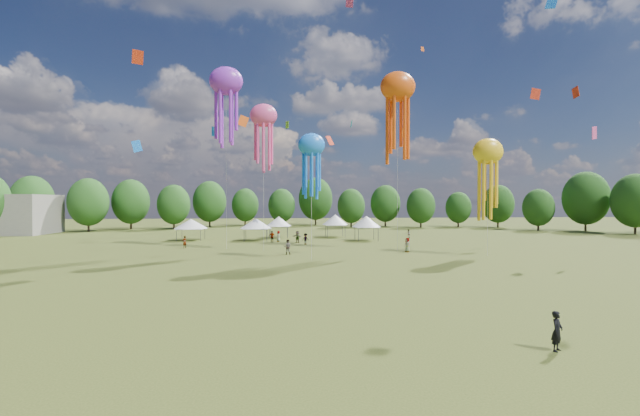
{
  "coord_description": "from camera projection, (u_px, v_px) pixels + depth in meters",
  "views": [
    {
      "loc": [
        -5.27,
        -17.57,
        6.45
      ],
      "look_at": [
        -2.09,
        15.0,
        6.0
      ],
      "focal_mm": 23.29,
      "sensor_mm": 36.0,
      "label": 1
    }
  ],
  "objects": [
    {
      "name": "observer_main",
      "position": [
        557.0,
        331.0,
        17.96
      ],
      "size": [
        0.75,
        0.71,
        1.73
      ],
      "primitive_type": "imported",
      "rotation": [
        0.0,
        0.0,
        0.63
      ],
      "color": "black",
      "rests_on": "ground"
    },
    {
      "name": "spectator_near",
      "position": [
        288.0,
        247.0,
        51.24
      ],
      "size": [
        1.02,
        0.87,
        1.85
      ],
      "primitive_type": "imported",
      "rotation": [
        0.0,
        0.0,
        2.93
      ],
      "color": "gray",
      "rests_on": "ground"
    },
    {
      "name": "treeline",
      "position": [
        287.0,
        202.0,
        79.83
      ],
      "size": [
        201.57,
        95.24,
        13.43
      ],
      "color": "#38281C",
      "rests_on": "ground"
    },
    {
      "name": "ground",
      "position": [
        401.0,
        350.0,
        18.09
      ],
      "size": [
        300.0,
        300.0,
        0.0
      ],
      "primitive_type": "plane",
      "color": "#384416",
      "rests_on": "ground"
    },
    {
      "name": "spectators_far",
      "position": [
        314.0,
        238.0,
        64.55
      ],
      "size": [
        36.78,
        20.09,
        1.88
      ],
      "color": "gray",
      "rests_on": "ground"
    },
    {
      "name": "show_kites",
      "position": [
        332.0,
        119.0,
        53.92
      ],
      "size": [
        36.47,
        14.53,
        24.98
      ],
      "color": "#ED468C",
      "rests_on": "ground"
    },
    {
      "name": "festival_tents",
      "position": [
        283.0,
        222.0,
        72.29
      ],
      "size": [
        34.77,
        12.3,
        4.18
      ],
      "color": "#47474C",
      "rests_on": "ground"
    },
    {
      "name": "small_kites",
      "position": [
        319.0,
        36.0,
        59.54
      ],
      "size": [
        78.26,
        58.48,
        44.45
      ],
      "color": "#ED468C",
      "rests_on": "ground"
    }
  ]
}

